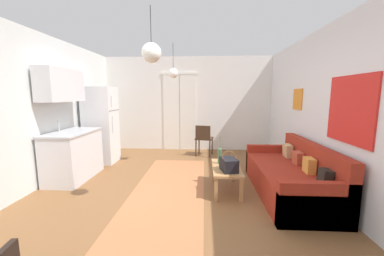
{
  "coord_description": "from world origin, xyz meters",
  "views": [
    {
      "loc": [
        0.47,
        -3.13,
        1.58
      ],
      "look_at": [
        0.25,
        0.89,
        0.98
      ],
      "focal_mm": 21.33,
      "sensor_mm": 36.0,
      "label": 1
    }
  ],
  "objects_px": {
    "coffee_table": "(226,170)",
    "pendant_lamp_far": "(173,73)",
    "handbag": "(229,164)",
    "accent_chair": "(204,138)",
    "couch": "(292,177)",
    "pendant_lamp_near": "(151,53)",
    "refrigerator": "(101,125)",
    "bamboo_vase": "(220,156)"
  },
  "relations": [
    {
      "from": "coffee_table",
      "to": "pendant_lamp_far",
      "type": "height_order",
      "value": "pendant_lamp_far"
    },
    {
      "from": "handbag",
      "to": "accent_chair",
      "type": "height_order",
      "value": "accent_chair"
    },
    {
      "from": "couch",
      "to": "pendant_lamp_near",
      "type": "bearing_deg",
      "value": -160.89
    },
    {
      "from": "handbag",
      "to": "pendant_lamp_far",
      "type": "xyz_separation_m",
      "value": [
        -1.04,
        1.4,
        1.52
      ]
    },
    {
      "from": "pendant_lamp_far",
      "to": "refrigerator",
      "type": "bearing_deg",
      "value": 171.0
    },
    {
      "from": "bamboo_vase",
      "to": "handbag",
      "type": "distance_m",
      "value": 0.4
    },
    {
      "from": "couch",
      "to": "refrigerator",
      "type": "bearing_deg",
      "value": 157.76
    },
    {
      "from": "handbag",
      "to": "refrigerator",
      "type": "relative_size",
      "value": 0.2
    },
    {
      "from": "coffee_table",
      "to": "bamboo_vase",
      "type": "distance_m",
      "value": 0.27
    },
    {
      "from": "handbag",
      "to": "pendant_lamp_near",
      "type": "xyz_separation_m",
      "value": [
        -1.04,
        -0.59,
        1.58
      ]
    },
    {
      "from": "bamboo_vase",
      "to": "pendant_lamp_near",
      "type": "distance_m",
      "value": 2.04
    },
    {
      "from": "bamboo_vase",
      "to": "pendant_lamp_far",
      "type": "bearing_deg",
      "value": 132.11
    },
    {
      "from": "couch",
      "to": "bamboo_vase",
      "type": "bearing_deg",
      "value": 167.32
    },
    {
      "from": "couch",
      "to": "coffee_table",
      "type": "distance_m",
      "value": 1.05
    },
    {
      "from": "handbag",
      "to": "pendant_lamp_far",
      "type": "bearing_deg",
      "value": 126.57
    },
    {
      "from": "coffee_table",
      "to": "accent_chair",
      "type": "relative_size",
      "value": 1.15
    },
    {
      "from": "bamboo_vase",
      "to": "pendant_lamp_near",
      "type": "height_order",
      "value": "pendant_lamp_near"
    },
    {
      "from": "pendant_lamp_far",
      "to": "bamboo_vase",
      "type": "bearing_deg",
      "value": -47.89
    },
    {
      "from": "coffee_table",
      "to": "pendant_lamp_near",
      "type": "bearing_deg",
      "value": -141.76
    },
    {
      "from": "coffee_table",
      "to": "refrigerator",
      "type": "distance_m",
      "value": 3.17
    },
    {
      "from": "refrigerator",
      "to": "pendant_lamp_near",
      "type": "distance_m",
      "value": 3.1
    },
    {
      "from": "handbag",
      "to": "refrigerator",
      "type": "height_order",
      "value": "refrigerator"
    },
    {
      "from": "pendant_lamp_near",
      "to": "pendant_lamp_far",
      "type": "xyz_separation_m",
      "value": [
        -0.0,
        1.99,
        -0.06
      ]
    },
    {
      "from": "coffee_table",
      "to": "pendant_lamp_far",
      "type": "distance_m",
      "value": 2.3
    },
    {
      "from": "bamboo_vase",
      "to": "handbag",
      "type": "xyz_separation_m",
      "value": [
        0.11,
        -0.38,
        -0.03
      ]
    },
    {
      "from": "bamboo_vase",
      "to": "pendant_lamp_near",
      "type": "bearing_deg",
      "value": -133.55
    },
    {
      "from": "bamboo_vase",
      "to": "refrigerator",
      "type": "relative_size",
      "value": 0.27
    },
    {
      "from": "handbag",
      "to": "couch",
      "type": "bearing_deg",
      "value": 6.77
    },
    {
      "from": "couch",
      "to": "handbag",
      "type": "bearing_deg",
      "value": -173.23
    },
    {
      "from": "bamboo_vase",
      "to": "handbag",
      "type": "height_order",
      "value": "bamboo_vase"
    },
    {
      "from": "coffee_table",
      "to": "refrigerator",
      "type": "xyz_separation_m",
      "value": [
        -2.76,
        1.46,
        0.53
      ]
    },
    {
      "from": "pendant_lamp_far",
      "to": "handbag",
      "type": "bearing_deg",
      "value": -53.43
    },
    {
      "from": "coffee_table",
      "to": "accent_chair",
      "type": "bearing_deg",
      "value": 100.07
    },
    {
      "from": "accent_chair",
      "to": "pendant_lamp_far",
      "type": "xyz_separation_m",
      "value": [
        -0.65,
        -0.93,
        1.54
      ]
    },
    {
      "from": "couch",
      "to": "accent_chair",
      "type": "bearing_deg",
      "value": 122.72
    },
    {
      "from": "couch",
      "to": "handbag",
      "type": "distance_m",
      "value": 1.06
    },
    {
      "from": "pendant_lamp_far",
      "to": "accent_chair",
      "type": "bearing_deg",
      "value": 55.11
    },
    {
      "from": "refrigerator",
      "to": "handbag",
      "type": "bearing_deg",
      "value": -31.12
    },
    {
      "from": "coffee_table",
      "to": "bamboo_vase",
      "type": "height_order",
      "value": "bamboo_vase"
    },
    {
      "from": "coffee_table",
      "to": "couch",
      "type": "bearing_deg",
      "value": -4.89
    },
    {
      "from": "accent_chair",
      "to": "coffee_table",
      "type": "bearing_deg",
      "value": 112.14
    },
    {
      "from": "couch",
      "to": "refrigerator",
      "type": "relative_size",
      "value": 1.18
    }
  ]
}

